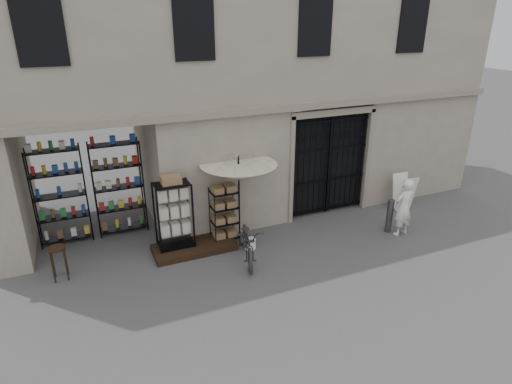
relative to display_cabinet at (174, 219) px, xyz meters
name	(u,v)px	position (x,y,z in m)	size (l,w,h in m)	color
ground	(310,260)	(2.81, -1.69, -0.88)	(80.00, 80.00, 0.00)	#27272B
main_building	(245,50)	(2.81, 2.31, 3.62)	(14.00, 4.00, 9.00)	gray
shop_recess	(92,189)	(-1.69, 1.11, 0.62)	(3.00, 1.70, 3.00)	black
shop_shelving	(90,192)	(-1.74, 1.61, 0.37)	(2.70, 0.50, 2.50)	black
iron_gate	(326,163)	(4.56, 0.59, 0.62)	(2.50, 0.21, 3.00)	black
step_platform	(194,247)	(0.41, -0.14, -0.81)	(2.00, 0.90, 0.15)	black
display_cabinet	(174,219)	(0.00, 0.00, 0.00)	(0.87, 0.60, 1.77)	black
wire_rack	(224,216)	(1.27, -0.01, -0.17)	(0.74, 0.61, 1.45)	black
market_umbrella	(239,168)	(1.67, -0.01, 1.06)	(2.01, 2.03, 2.70)	black
white_bucket	(250,243)	(1.72, -0.60, -0.75)	(0.28, 0.28, 0.27)	white
bicycle	(248,259)	(1.47, -1.06, -0.88)	(0.62, 0.94, 1.78)	black
wooden_stool	(59,262)	(-2.61, -0.19, -0.47)	(0.45, 0.45, 0.78)	black
steel_bollard	(390,216)	(5.47, -1.24, -0.42)	(0.17, 0.17, 0.92)	#494B4D
shopkeeper	(400,234)	(5.66, -1.49, -0.88)	(0.57, 1.55, 0.37)	silver
easel_sign	(404,192)	(6.79, -0.26, -0.33)	(0.56, 0.63, 1.06)	silver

